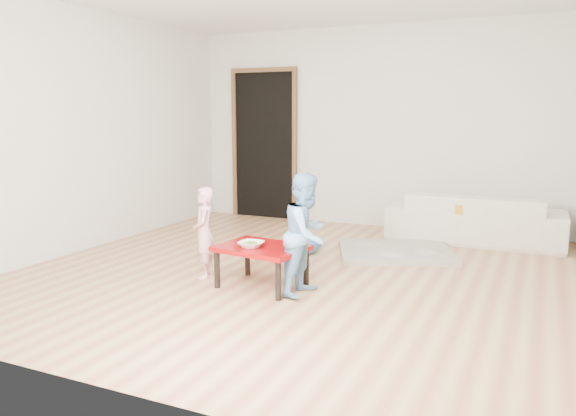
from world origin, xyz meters
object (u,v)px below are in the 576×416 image
Objects in this scene: child_pink at (204,233)px; child_blue at (307,234)px; sofa at (475,218)px; bowl at (251,245)px; basin at (303,247)px; red_table at (262,266)px.

child_pink is 1.04m from child_blue.
bowl is (-1.51, -2.66, 0.10)m from sofa.
sofa is at bearing 38.99° from basin.
sofa is 2.69× the size of red_table.
child_blue is at bearing 67.12° from sofa.
bowl is 0.21× the size of child_blue.
child_blue reaches higher than basin.
red_table reaches higher than basin.
child_blue is 2.46× the size of basin.
child_pink is (-2.07, -2.53, 0.13)m from sofa.
sofa is 3.06m from bowl.
sofa is 2.79m from child_blue.
child_pink reaches higher than bowl.
red_table is (-1.45, -2.57, -0.10)m from sofa.
child_pink reaches higher than sofa.
child_blue reaches higher than child_pink.
child_blue is (0.47, 0.08, 0.12)m from bowl.
child_pink is 0.82× the size of child_blue.
bowl is at bearing 59.43° from sofa.
basin is (0.46, 1.22, -0.35)m from child_pink.
sofa is 2.96m from red_table.
sofa reaches higher than bowl.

